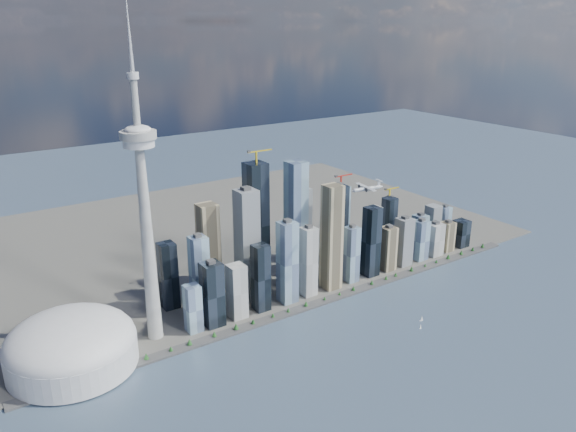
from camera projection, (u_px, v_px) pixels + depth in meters
ground at (410, 367)px, 888.84m from camera, size 4000.00×4000.00×0.00m
seawall at (315, 304)px, 1083.69m from camera, size 1100.00×22.00×4.00m
land at (210, 235)px, 1435.77m from camera, size 1400.00×900.00×3.00m
shoreline_trees at (315, 301)px, 1081.46m from camera, size 960.53×7.20×8.80m
skyscraper_cluster at (314, 242)px, 1154.94m from camera, size 736.00×142.00×281.60m
needle_tower at (145, 209)px, 894.90m from camera, size 56.00×56.00×550.50m
dome_stadium at (71, 345)px, 877.45m from camera, size 200.00×200.00×86.00m
airplane at (367, 188)px, 987.58m from camera, size 65.09×57.75×15.88m
sailboat_west at (422, 319)px, 1026.07m from camera, size 7.51×3.53×10.42m
sailboat_east at (421, 327)px, 1000.49m from camera, size 5.93×2.98×8.26m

